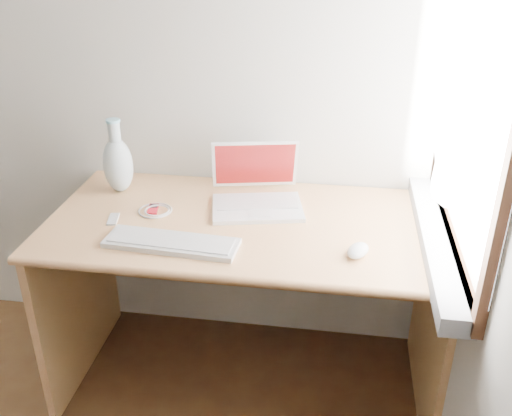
# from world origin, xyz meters

# --- Properties ---
(back_wall) EXTENTS (3.50, 0.04, 2.60)m
(back_wall) POSITION_xyz_m (0.00, 1.75, 1.30)
(back_wall) COLOR silver
(back_wall) RESTS_ON floor
(window) EXTENTS (0.11, 0.99, 1.10)m
(window) POSITION_xyz_m (1.72, 1.30, 1.28)
(window) COLOR white
(window) RESTS_ON right_wall
(desk) EXTENTS (1.45, 0.73, 0.77)m
(desk) POSITION_xyz_m (1.03, 1.47, 0.54)
(desk) COLOR tan
(desk) RESTS_ON floor
(laptop) EXTENTS (0.38, 0.34, 0.23)m
(laptop) POSITION_xyz_m (1.06, 1.52, 0.82)
(laptop) COLOR white
(laptop) RESTS_ON desk
(external_keyboard) EXTENTS (0.46, 0.17, 0.02)m
(external_keyboard) POSITION_xyz_m (0.81, 1.16, 0.78)
(external_keyboard) COLOR silver
(external_keyboard) RESTS_ON desk
(mouse) EXTENTS (0.10, 0.12, 0.04)m
(mouse) POSITION_xyz_m (1.43, 1.20, 0.79)
(mouse) COLOR white
(mouse) RESTS_ON desk
(ipod) EXTENTS (0.05, 0.09, 0.01)m
(ipod) POSITION_xyz_m (0.67, 1.41, 0.77)
(ipod) COLOR #B40C1B
(ipod) RESTS_ON desk
(cable_coil) EXTENTS (0.16, 0.16, 0.01)m
(cable_coil) POSITION_xyz_m (0.68, 1.40, 0.77)
(cable_coil) COLOR silver
(cable_coil) RESTS_ON desk
(remote) EXTENTS (0.05, 0.09, 0.01)m
(remote) POSITION_xyz_m (0.55, 1.31, 0.77)
(remote) COLOR silver
(remote) RESTS_ON desk
(vase) EXTENTS (0.12, 0.12, 0.30)m
(vase) POSITION_xyz_m (0.49, 1.56, 0.89)
(vase) COLOR silver
(vase) RESTS_ON desk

